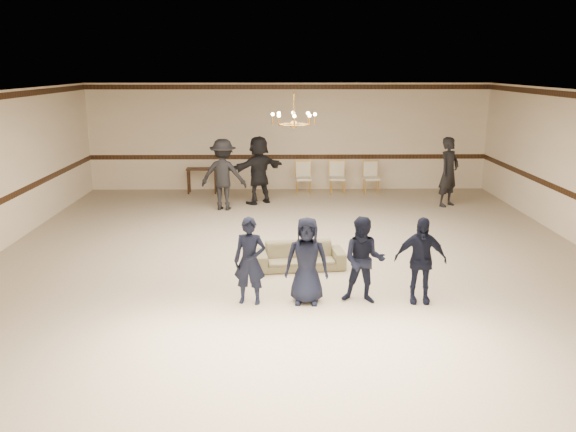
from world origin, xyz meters
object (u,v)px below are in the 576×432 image
(console_table, at_px, (202,181))
(banquet_chair_right, at_px, (371,178))
(banquet_chair_mid, at_px, (337,178))
(adult_mid, at_px, (259,170))
(settee, at_px, (300,256))
(chandelier, at_px, (294,108))
(adult_right, at_px, (449,172))
(boy_b, at_px, (307,261))
(boy_a, at_px, (250,261))
(boy_d, at_px, (420,260))
(banquet_chair_left, at_px, (303,178))
(boy_c, at_px, (364,260))
(adult_left, at_px, (223,175))

(console_table, bearing_deg, banquet_chair_right, -1.59)
(banquet_chair_mid, bearing_deg, adult_mid, -148.66)
(settee, bearing_deg, chandelier, 87.19)
(settee, bearing_deg, adult_right, 43.88)
(boy_b, xyz_separation_m, banquet_chair_right, (2.30, 8.25, -0.23))
(boy_a, relative_size, adult_right, 0.75)
(banquet_chair_right, bearing_deg, boy_a, -116.63)
(chandelier, relative_size, adult_mid, 0.51)
(boy_a, bearing_deg, banquet_chair_mid, 84.44)
(boy_d, distance_m, banquet_chair_left, 8.39)
(adult_mid, bearing_deg, console_table, -73.32)
(boy_d, distance_m, banquet_chair_mid, 8.27)
(banquet_chair_left, relative_size, banquet_chair_mid, 1.00)
(settee, bearing_deg, banquet_chair_right, 64.02)
(settee, bearing_deg, boy_c, -66.62)
(adult_mid, height_order, banquet_chair_right, adult_mid)
(banquet_chair_left, relative_size, banquet_chair_right, 1.00)
(boy_b, bearing_deg, settee, 96.99)
(settee, distance_m, adult_mid, 5.55)
(adult_right, bearing_deg, chandelier, -179.84)
(adult_right, bearing_deg, boy_d, -149.91)
(boy_c, xyz_separation_m, banquet_chair_right, (1.40, 8.25, -0.23))
(banquet_chair_left, bearing_deg, boy_d, -84.75)
(banquet_chair_left, height_order, console_table, banquet_chair_left)
(boy_b, bearing_deg, banquet_chair_mid, 86.50)
(boy_d, xyz_separation_m, banquet_chair_mid, (-0.50, 8.25, -0.23))
(boy_c, xyz_separation_m, adult_mid, (-1.87, 7.07, 0.23))
(boy_b, bearing_deg, adult_right, 63.73)
(boy_c, relative_size, settee, 0.85)
(chandelier, distance_m, adult_mid, 4.60)
(chandelier, xyz_separation_m, banquet_chair_mid, (1.43, 5.26, -2.40))
(settee, relative_size, console_table, 1.83)
(boy_b, relative_size, boy_d, 1.00)
(boy_a, relative_size, banquet_chair_left, 1.48)
(adult_right, bearing_deg, adult_left, 142.16)
(settee, height_order, banquet_chair_right, banquet_chair_right)
(adult_left, bearing_deg, console_table, -59.56)
(chandelier, relative_size, banquet_chair_right, 0.99)
(boy_b, relative_size, banquet_chair_left, 1.48)
(banquet_chair_right, bearing_deg, banquet_chair_left, 174.57)
(adult_left, relative_size, banquet_chair_mid, 1.96)
(boy_c, height_order, adult_left, adult_left)
(adult_mid, relative_size, banquet_chair_right, 1.96)
(boy_d, distance_m, adult_mid, 7.60)
(boy_a, xyz_separation_m, adult_left, (-0.97, 6.37, 0.23))
(banquet_chair_left, bearing_deg, settee, -98.04)
(boy_a, distance_m, adult_mid, 7.08)
(boy_a, height_order, boy_d, same)
(adult_right, relative_size, banquet_chair_right, 1.96)
(boy_b, relative_size, console_table, 1.56)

